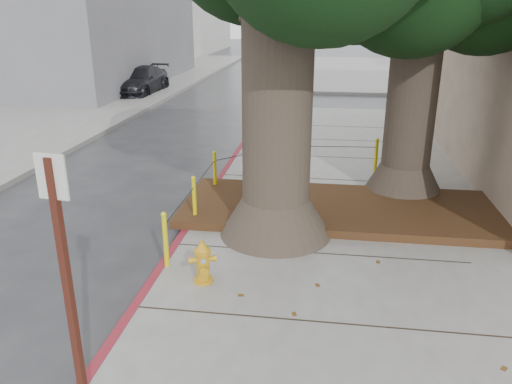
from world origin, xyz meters
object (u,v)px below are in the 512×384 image
signpost (68,287)px  car_red (478,87)px  car_dark (140,81)px  fire_hydrant (203,262)px  car_silver (428,91)px

signpost → car_red: bearing=73.8°
signpost → car_dark: signpost is taller
fire_hydrant → signpost: (-0.46, -2.90, 1.25)m
car_silver → car_red: 3.47m
fire_hydrant → car_dark: bearing=93.3°
car_silver → car_red: (2.69, 2.19, -0.06)m
signpost → car_red: (9.39, 22.10, -1.19)m
fire_hydrant → signpost: 3.19m
car_dark → signpost: bearing=-69.7°
car_dark → fire_hydrant: bearing=-65.6°
car_red → car_dark: (-16.61, -1.24, 0.14)m
signpost → car_red: signpost is taller
car_red → car_dark: car_dark is taller
signpost → car_silver: bearing=78.2°
fire_hydrant → car_red: bearing=45.2°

